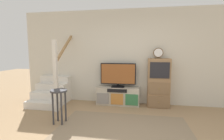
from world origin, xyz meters
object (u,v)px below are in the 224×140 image
object	(u,v)px
media_console	(118,96)
bar_stool_near	(59,99)
television	(118,74)
desk_clock	(158,53)
side_cabinet	(159,83)

from	to	relation	value
media_console	bar_stool_near	bearing A→B (deg)	-126.79
media_console	television	world-z (taller)	television
television	desk_clock	distance (m)	1.23
side_cabinet	bar_stool_near	world-z (taller)	side_cabinet
side_cabinet	bar_stool_near	bearing A→B (deg)	-146.77
television	media_console	bearing A→B (deg)	-90.00
media_console	bar_stool_near	xyz separation A→B (m)	(-1.05, -1.41, 0.28)
desk_clock	bar_stool_near	world-z (taller)	desk_clock
television	side_cabinet	world-z (taller)	side_cabinet
media_console	desk_clock	size ratio (longest dim) A/B	4.27
side_cabinet	desk_clock	xyz separation A→B (m)	(-0.04, -0.02, 0.81)
media_console	desk_clock	distance (m)	1.62
television	desk_clock	size ratio (longest dim) A/B	3.53
side_cabinet	media_console	bearing A→B (deg)	-179.48
desk_clock	bar_stool_near	bearing A→B (deg)	-146.61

